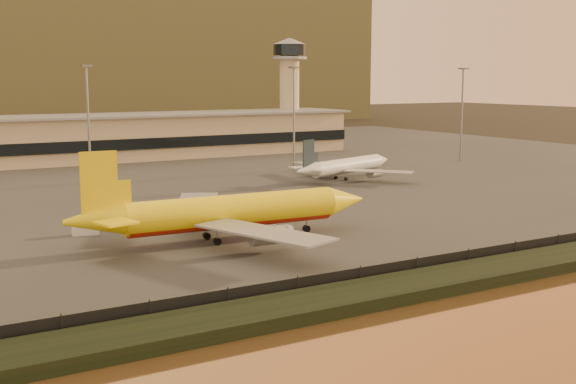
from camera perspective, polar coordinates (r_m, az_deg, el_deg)
name	(u,v)px	position (r m, az deg, el deg)	size (l,w,h in m)	color
ground	(338,257)	(93.51, 4.00, -5.14)	(900.00, 900.00, 0.00)	black
embankment	(427,284)	(80.38, 10.92, -7.12)	(320.00, 7.00, 1.40)	black
tarmac	(116,173)	(178.77, -13.47, 1.43)	(320.00, 220.00, 0.20)	#2D2D2D
perimeter_fence	(403,270)	(83.14, 9.10, -6.10)	(300.00, 0.05, 2.20)	black
terminal_building	(26,141)	(204.30, -19.97, 3.79)	(202.00, 25.00, 12.60)	tan
control_tower	(289,82)	(238.88, 0.12, 8.70)	(11.20, 11.20, 35.50)	tan
apron_light_masts	(205,110)	(163.94, -6.55, 6.44)	(152.20, 12.20, 25.40)	slate
dhl_cargo_jet	(228,212)	(101.31, -4.80, -1.62)	(44.87, 43.92, 13.41)	yellow
white_narrowbody_jet	(346,166)	(163.65, 4.59, 2.04)	(33.10, 31.42, 9.76)	white
gse_vehicle_yellow	(286,215)	(115.83, -0.16, -1.83)	(3.80, 1.71, 1.71)	yellow
gse_vehicle_white	(85,229)	(109.32, -15.71, -2.83)	(3.80, 1.71, 1.71)	white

